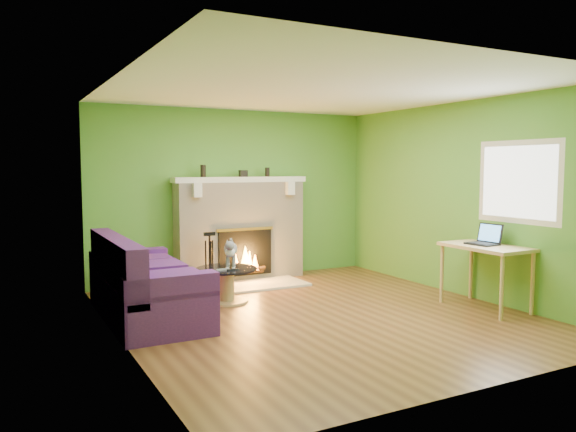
% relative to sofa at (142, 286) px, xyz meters
% --- Properties ---
extents(floor, '(5.00, 5.00, 0.00)m').
position_rel_sofa_xyz_m(floor, '(1.86, -0.81, -0.37)').
color(floor, brown).
rests_on(floor, ground).
extents(ceiling, '(5.00, 5.00, 0.00)m').
position_rel_sofa_xyz_m(ceiling, '(1.86, -0.81, 2.23)').
color(ceiling, white).
rests_on(ceiling, wall_back).
extents(wall_back, '(5.00, 0.00, 5.00)m').
position_rel_sofa_xyz_m(wall_back, '(1.86, 1.69, 0.93)').
color(wall_back, '#4D9631').
rests_on(wall_back, floor).
extents(wall_front, '(5.00, 0.00, 5.00)m').
position_rel_sofa_xyz_m(wall_front, '(1.86, -3.31, 0.93)').
color(wall_front, '#4D9631').
rests_on(wall_front, floor).
extents(wall_left, '(0.00, 5.00, 5.00)m').
position_rel_sofa_xyz_m(wall_left, '(-0.39, -0.81, 0.93)').
color(wall_left, '#4D9631').
rests_on(wall_left, floor).
extents(wall_right, '(0.00, 5.00, 5.00)m').
position_rel_sofa_xyz_m(wall_right, '(4.11, -0.81, 0.93)').
color(wall_right, '#4D9631').
rests_on(wall_right, floor).
extents(window_frame, '(0.00, 1.20, 1.20)m').
position_rel_sofa_xyz_m(window_frame, '(4.10, -1.71, 1.18)').
color(window_frame, silver).
rests_on(window_frame, wall_right).
extents(window_pane, '(0.00, 1.06, 1.06)m').
position_rel_sofa_xyz_m(window_pane, '(4.09, -1.71, 1.18)').
color(window_pane, white).
rests_on(window_pane, wall_right).
extents(fireplace, '(2.10, 0.46, 1.58)m').
position_rel_sofa_xyz_m(fireplace, '(1.86, 1.51, 0.40)').
color(fireplace, beige).
rests_on(fireplace, floor).
extents(hearth, '(1.50, 0.75, 0.03)m').
position_rel_sofa_xyz_m(hearth, '(1.86, 0.99, -0.35)').
color(hearth, beige).
rests_on(hearth, floor).
extents(mantel, '(2.10, 0.28, 0.08)m').
position_rel_sofa_xyz_m(mantel, '(1.86, 1.49, 1.17)').
color(mantel, silver).
rests_on(mantel, fireplace).
extents(sofa, '(0.96, 2.12, 0.95)m').
position_rel_sofa_xyz_m(sofa, '(0.00, 0.00, 0.00)').
color(sofa, '#421962').
rests_on(sofa, floor).
extents(coffee_table, '(0.78, 0.78, 0.44)m').
position_rel_sofa_xyz_m(coffee_table, '(1.13, 0.27, -0.11)').
color(coffee_table, tan).
rests_on(coffee_table, floor).
extents(desk, '(0.61, 1.06, 0.78)m').
position_rel_sofa_xyz_m(desk, '(3.81, -1.51, 0.32)').
color(desk, tan).
rests_on(desk, floor).
extents(cat, '(0.46, 0.65, 0.38)m').
position_rel_sofa_xyz_m(cat, '(1.21, 0.32, 0.26)').
color(cat, slate).
rests_on(cat, coffee_table).
extents(remote_silver, '(0.17, 0.05, 0.02)m').
position_rel_sofa_xyz_m(remote_silver, '(1.03, 0.15, 0.08)').
color(remote_silver, '#949496').
rests_on(remote_silver, coffee_table).
extents(remote_black, '(0.16, 0.06, 0.02)m').
position_rel_sofa_xyz_m(remote_black, '(1.15, 0.09, 0.08)').
color(remote_black, black).
rests_on(remote_black, coffee_table).
extents(laptop, '(0.33, 0.37, 0.26)m').
position_rel_sofa_xyz_m(laptop, '(3.79, -1.46, 0.54)').
color(laptop, black).
rests_on(laptop, desk).
extents(fire_tools, '(0.21, 0.21, 0.78)m').
position_rel_sofa_xyz_m(fire_tools, '(1.23, 1.14, 0.05)').
color(fire_tools, black).
rests_on(fire_tools, hearth).
extents(mantel_vase_left, '(0.08, 0.08, 0.18)m').
position_rel_sofa_xyz_m(mantel_vase_left, '(1.28, 1.52, 1.30)').
color(mantel_vase_left, black).
rests_on(mantel_vase_left, mantel).
extents(mantel_vase_right, '(0.07, 0.07, 0.14)m').
position_rel_sofa_xyz_m(mantel_vase_right, '(2.32, 1.52, 1.28)').
color(mantel_vase_right, black).
rests_on(mantel_vase_right, mantel).
extents(mantel_box, '(0.12, 0.08, 0.10)m').
position_rel_sofa_xyz_m(mantel_box, '(1.91, 1.52, 1.26)').
color(mantel_box, black).
rests_on(mantel_box, mantel).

